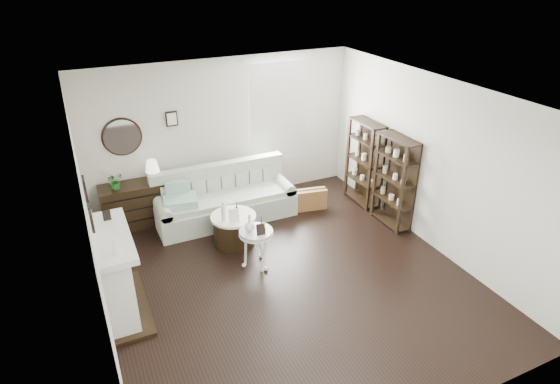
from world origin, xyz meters
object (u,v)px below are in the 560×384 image
dresser (137,205)px  pedestal_table (256,234)px  drum_table (234,229)px  sofa (224,201)px

dresser → pedestal_table: bearing=-55.0°
drum_table → pedestal_table: (0.09, -0.74, 0.31)m
sofa → dresser: size_ratio=2.09×
sofa → drum_table: size_ratio=3.34×
pedestal_table → drum_table: bearing=97.1°
sofa → dresser: sofa is taller
dresser → sofa: bearing=-15.2°
dresser → pedestal_table: size_ratio=1.89×
sofa → pedestal_table: sofa is taller
dresser → pedestal_table: 2.46m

